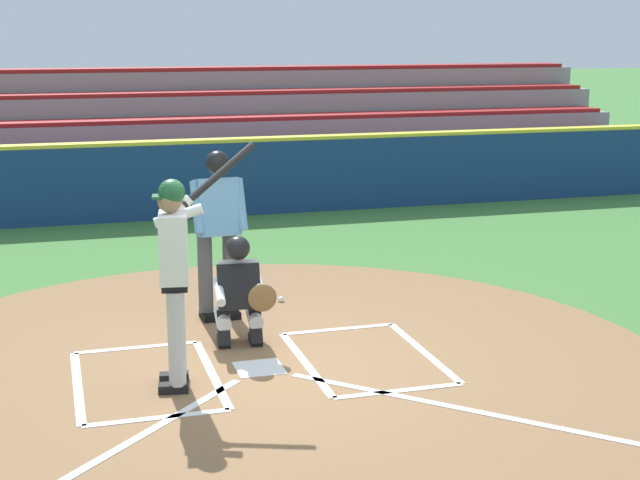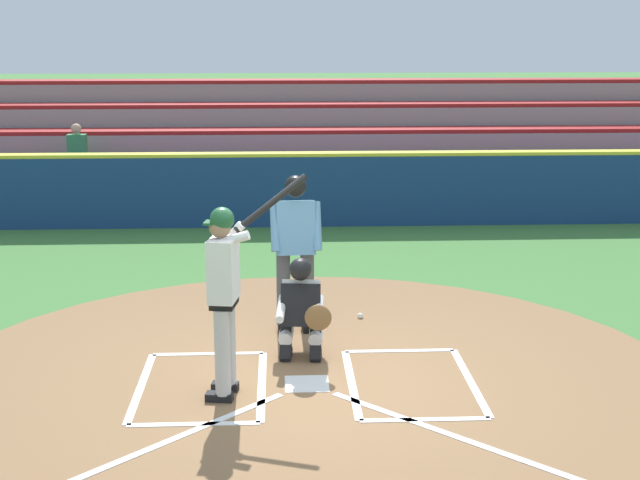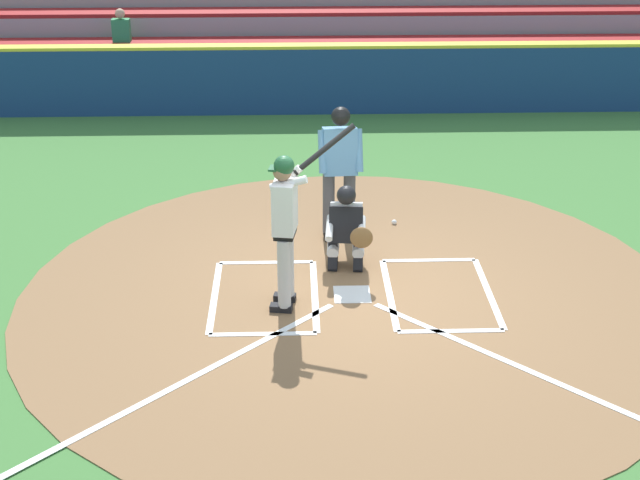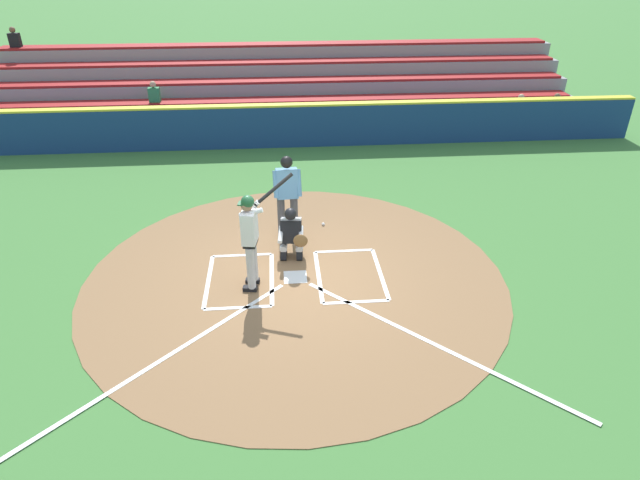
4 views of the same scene
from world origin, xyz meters
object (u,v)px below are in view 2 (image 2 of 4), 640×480
baseball (360,316)px  batter (225,287)px  catcher (302,307)px  plate_umpire (295,242)px

baseball → batter: bearing=57.1°
batter → catcher: bearing=-127.7°
batter → baseball: (-1.50, -2.32, -1.06)m
catcher → plate_umpire: size_ratio=0.61×
catcher → batter: bearing=52.3°
catcher → plate_umpire: 1.04m
batter → baseball: size_ratio=28.76×
batter → baseball: 2.96m
plate_umpire → baseball: plate_umpire is taller
batter → plate_umpire: size_ratio=1.14×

